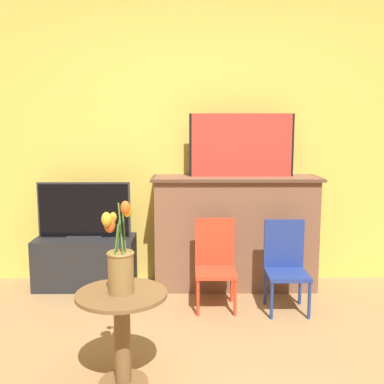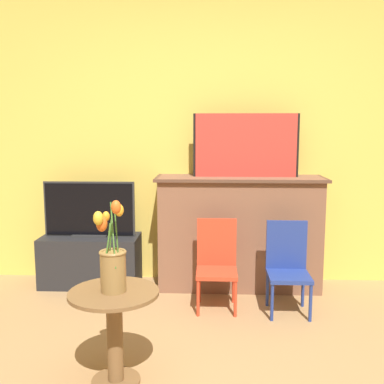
# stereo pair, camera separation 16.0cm
# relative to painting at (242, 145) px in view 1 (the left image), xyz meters

# --- Properties ---
(wall_back) EXTENTS (8.00, 0.06, 2.70)m
(wall_back) POSITION_rel_painting_xyz_m (-0.31, 0.23, 0.11)
(wall_back) COLOR #EAC651
(wall_back) RESTS_ON ground
(fireplace_mantel) EXTENTS (1.43, 0.45, 0.97)m
(fireplace_mantel) POSITION_rel_painting_xyz_m (-0.05, -0.01, -0.74)
(fireplace_mantel) COLOR brown
(fireplace_mantel) RESTS_ON ground
(painting) EXTENTS (0.89, 0.03, 0.53)m
(painting) POSITION_rel_painting_xyz_m (0.00, 0.00, 0.00)
(painting) COLOR black
(painting) RESTS_ON fireplace_mantel
(tv_stand) EXTENTS (0.85, 0.39, 0.44)m
(tv_stand) POSITION_rel_painting_xyz_m (-1.35, -0.02, -1.02)
(tv_stand) COLOR #232326
(tv_stand) RESTS_ON ground
(tv_monitor) EXTENTS (0.80, 0.12, 0.48)m
(tv_monitor) POSITION_rel_painting_xyz_m (-1.35, -0.01, -0.56)
(tv_monitor) COLOR #2D2D2D
(tv_monitor) RESTS_ON tv_stand
(chair_red) EXTENTS (0.31, 0.31, 0.68)m
(chair_red) POSITION_rel_painting_xyz_m (-0.24, -0.45, -0.87)
(chair_red) COLOR red
(chair_red) RESTS_ON ground
(chair_blue) EXTENTS (0.31, 0.31, 0.68)m
(chair_blue) POSITION_rel_painting_xyz_m (0.29, -0.51, -0.87)
(chair_blue) COLOR navy
(chair_blue) RESTS_ON ground
(side_table) EXTENTS (0.49, 0.49, 0.52)m
(side_table) POSITION_rel_painting_xyz_m (-0.80, -1.55, -0.90)
(side_table) COLOR brown
(side_table) RESTS_ON ground
(vase_tulips) EXTENTS (0.16, 0.20, 0.51)m
(vase_tulips) POSITION_rel_painting_xyz_m (-0.81, -1.56, -0.55)
(vase_tulips) COLOR olive
(vase_tulips) RESTS_ON side_table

